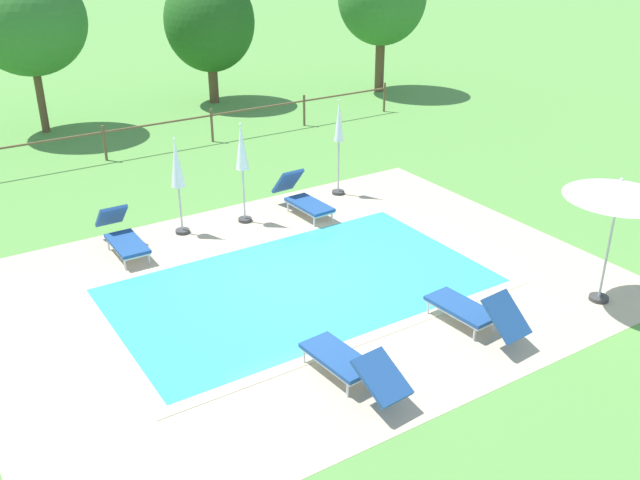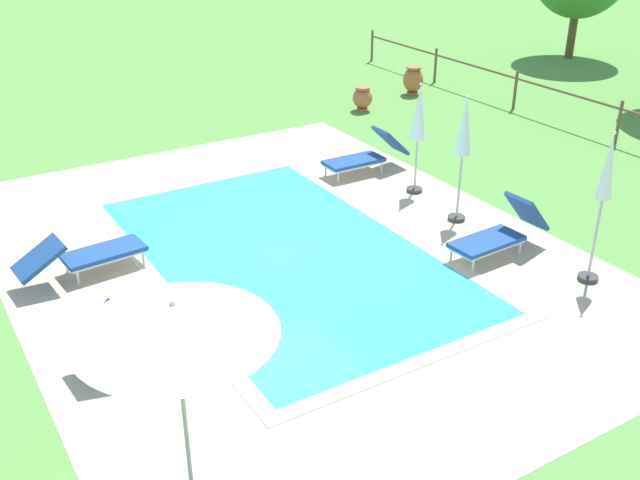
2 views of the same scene
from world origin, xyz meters
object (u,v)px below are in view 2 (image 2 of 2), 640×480
at_px(sun_lounger_north_near_steps, 499,233).
at_px(patio_umbrella_closed_row_centre, 605,184).
at_px(patio_umbrella_open_foreground, 175,321).
at_px(sun_lounger_north_mid, 149,331).
at_px(terracotta_urn_by_tree, 413,80).
at_px(terracotta_urn_near_fence, 363,98).
at_px(sun_lounger_north_end, 86,255).
at_px(patio_umbrella_closed_row_mid_west, 464,136).
at_px(patio_umbrella_closed_row_west, 419,120).
at_px(sun_lounger_north_far, 365,156).

distance_m(sun_lounger_north_near_steps, patio_umbrella_closed_row_centre, 2.01).
bearing_deg(patio_umbrella_open_foreground, sun_lounger_north_mid, 168.76).
bearing_deg(sun_lounger_north_near_steps, terracotta_urn_by_tree, 150.25).
relative_size(patio_umbrella_open_foreground, terracotta_urn_near_fence, 3.71).
bearing_deg(terracotta_urn_by_tree, terracotta_urn_near_fence, -74.72).
bearing_deg(terracotta_urn_by_tree, patio_umbrella_closed_row_centre, -23.38).
bearing_deg(terracotta_urn_by_tree, sun_lounger_north_end, -62.17).
bearing_deg(patio_umbrella_closed_row_mid_west, patio_umbrella_closed_row_centre, 5.64).
relative_size(sun_lounger_north_near_steps, patio_umbrella_open_foreground, 0.78).
relative_size(patio_umbrella_closed_row_west, patio_umbrella_closed_row_mid_west, 0.94).
height_order(sun_lounger_north_far, patio_umbrella_closed_row_west, patio_umbrella_closed_row_west).
height_order(patio_umbrella_open_foreground, terracotta_urn_near_fence, patio_umbrella_open_foreground).
xyz_separation_m(sun_lounger_north_far, patio_umbrella_closed_row_west, (1.44, 0.25, 1.14)).
height_order(sun_lounger_north_mid, patio_umbrella_closed_row_west, patio_umbrella_closed_row_west).
distance_m(patio_umbrella_closed_row_west, terracotta_urn_by_tree, 7.54).
xyz_separation_m(sun_lounger_north_mid, patio_umbrella_closed_row_mid_west, (-1.19, 6.38, 1.27)).
relative_size(sun_lounger_north_mid, patio_umbrella_open_foreground, 0.81).
distance_m(patio_umbrella_open_foreground, patio_umbrella_closed_row_west, 8.96).
xyz_separation_m(sun_lounger_north_end, patio_umbrella_closed_row_mid_west, (1.51, 6.49, 1.30)).
bearing_deg(sun_lounger_north_end, sun_lounger_north_far, 102.65).
relative_size(patio_umbrella_closed_row_mid_west, patio_umbrella_closed_row_centre, 0.96).
height_order(sun_lounger_north_far, sun_lounger_north_end, sun_lounger_north_far).
relative_size(sun_lounger_north_mid, sun_lounger_north_end, 0.95).
height_order(sun_lounger_north_end, patio_umbrella_open_foreground, patio_umbrella_open_foreground).
bearing_deg(patio_umbrella_closed_row_west, patio_umbrella_open_foreground, -52.68).
xyz_separation_m(sun_lounger_north_far, terracotta_urn_by_tree, (-4.48, 4.79, 0.05)).
bearing_deg(sun_lounger_north_mid, patio_umbrella_open_foreground, -11.24).
bearing_deg(patio_umbrella_closed_row_mid_west, sun_lounger_north_near_steps, -13.02).
bearing_deg(patio_umbrella_closed_row_west, terracotta_urn_near_fence, 156.20).
distance_m(sun_lounger_north_far, patio_umbrella_closed_row_west, 1.86).
xyz_separation_m(sun_lounger_north_far, sun_lounger_north_end, (1.44, -6.41, -0.03)).
bearing_deg(sun_lounger_north_near_steps, sun_lounger_north_end, -115.34).
bearing_deg(patio_umbrella_open_foreground, terracotta_urn_near_fence, 138.64).
bearing_deg(patio_umbrella_closed_row_centre, sun_lounger_north_far, -176.51).
xyz_separation_m(patio_umbrella_open_foreground, terracotta_urn_by_tree, (-11.34, 11.65, -1.79)).
height_order(sun_lounger_north_near_steps, patio_umbrella_closed_row_mid_west, patio_umbrella_closed_row_mid_west).
relative_size(sun_lounger_north_mid, terracotta_urn_near_fence, 3.02).
distance_m(patio_umbrella_closed_row_centre, terracotta_urn_near_fence, 10.01).
height_order(patio_umbrella_closed_row_west, patio_umbrella_closed_row_centre, patio_umbrella_closed_row_centre).
relative_size(sun_lounger_north_mid, sun_lounger_north_far, 1.03).
height_order(sun_lounger_north_mid, sun_lounger_north_end, sun_lounger_north_mid).
distance_m(sun_lounger_north_end, terracotta_urn_near_fence, 10.46).
xyz_separation_m(patio_umbrella_closed_row_centre, terracotta_urn_near_fence, (-9.67, 2.24, -1.30)).
relative_size(sun_lounger_north_near_steps, terracotta_urn_near_fence, 2.89).
height_order(sun_lounger_north_near_steps, patio_umbrella_open_foreground, patio_umbrella_open_foreground).
relative_size(patio_umbrella_open_foreground, terracotta_urn_by_tree, 2.99).
relative_size(sun_lounger_north_far, patio_umbrella_closed_row_centre, 0.78).
distance_m(terracotta_urn_near_fence, terracotta_urn_by_tree, 2.28).
height_order(sun_lounger_north_near_steps, terracotta_urn_by_tree, sun_lounger_north_near_steps).
bearing_deg(terracotta_urn_near_fence, sun_lounger_north_end, -59.45).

